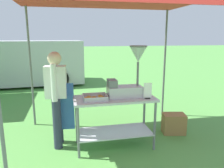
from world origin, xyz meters
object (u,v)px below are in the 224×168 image
object	(u,v)px
menu_sign	(148,92)
supply_crate	(174,124)
donut_tray	(95,98)
vendor	(57,95)
van_silver	(18,62)
donut_fryer	(129,77)
stall_canopy	(113,1)
donut_cart	(114,111)

from	to	relation	value
menu_sign	supply_crate	bearing A→B (deg)	31.15
donut_tray	vendor	bearing A→B (deg)	155.07
supply_crate	van_silver	distance (m)	6.53
donut_tray	donut_fryer	bearing A→B (deg)	5.36
van_silver	donut_tray	bearing A→B (deg)	-68.16
stall_canopy	donut_tray	xyz separation A→B (m)	(-0.33, -0.14, -1.49)
vendor	supply_crate	world-z (taller)	vendor
donut_cart	van_silver	distance (m)	6.11
vendor	supply_crate	distance (m)	2.28
stall_canopy	donut_cart	bearing A→B (deg)	-90.00
donut_fryer	stall_canopy	bearing A→B (deg)	160.16
stall_canopy	supply_crate	size ratio (longest dim) A/B	6.67
donut_tray	vendor	xyz separation A→B (m)	(-0.60, 0.28, 0.02)
donut_fryer	menu_sign	bearing A→B (deg)	-33.90
vendor	donut_fryer	bearing A→B (deg)	-10.94
donut_tray	menu_sign	bearing A→B (deg)	-8.57
donut_tray	van_silver	xyz separation A→B (m)	(-2.24, 5.58, -0.01)
donut_cart	supply_crate	xyz separation A→B (m)	(1.24, 0.28, -0.44)
donut_fryer	van_silver	bearing A→B (deg)	116.88
donut_tray	van_silver	size ratio (longest dim) A/B	0.08
donut_tray	van_silver	world-z (taller)	van_silver
stall_canopy	donut_tray	distance (m)	1.53
donut_cart	menu_sign	world-z (taller)	menu_sign
stall_canopy	supply_crate	bearing A→B (deg)	8.25
vendor	supply_crate	size ratio (longest dim) A/B	3.44
donut_tray	donut_fryer	xyz separation A→B (m)	(0.57, 0.05, 0.31)
supply_crate	donut_cart	bearing A→B (deg)	-167.38
donut_tray	donut_fryer	world-z (taller)	donut_fryer
donut_cart	supply_crate	size ratio (longest dim) A/B	2.85
stall_canopy	van_silver	size ratio (longest dim) A/B	0.63
donut_tray	donut_cart	bearing A→B (deg)	7.28
menu_sign	vendor	bearing A→B (deg)	164.24
donut_fryer	menu_sign	world-z (taller)	donut_fryer
donut_tray	vendor	world-z (taller)	vendor
stall_canopy	van_silver	world-z (taller)	stall_canopy
stall_canopy	donut_tray	world-z (taller)	stall_canopy
stall_canopy	vendor	world-z (taller)	stall_canopy
donut_cart	van_silver	world-z (taller)	van_silver
donut_cart	donut_fryer	xyz separation A→B (m)	(0.24, 0.01, 0.56)
stall_canopy	donut_fryer	bearing A→B (deg)	-19.84
donut_cart	donut_fryer	world-z (taller)	donut_fryer
donut_cart	donut_tray	size ratio (longest dim) A/B	3.49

